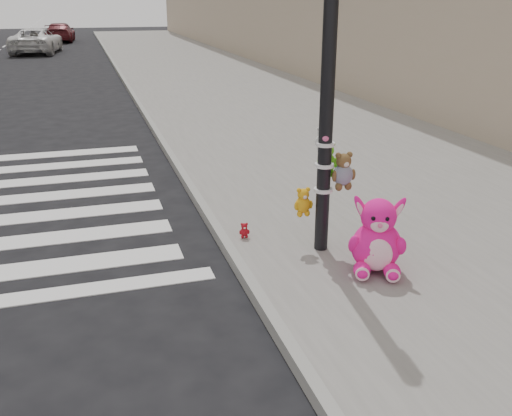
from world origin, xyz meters
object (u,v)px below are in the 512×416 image
object	(u,v)px
signal_pole	(328,114)
car_white_near	(36,41)
pink_bunny	(377,241)
red_teddy	(244,230)

from	to	relation	value
signal_pole	car_white_near	world-z (taller)	signal_pole
signal_pole	pink_bunny	xyz separation A→B (m)	(0.32, -0.74, -1.27)
red_teddy	car_white_near	world-z (taller)	car_white_near
signal_pole	red_teddy	world-z (taller)	signal_pole
signal_pole	pink_bunny	distance (m)	1.51
pink_bunny	car_white_near	xyz separation A→B (m)	(-5.10, 30.26, 0.18)
pink_bunny	car_white_near	distance (m)	30.68
pink_bunny	red_teddy	xyz separation A→B (m)	(-1.15, 1.31, -0.26)
pink_bunny	red_teddy	size ratio (longest dim) A/B	4.41
red_teddy	car_white_near	distance (m)	29.22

